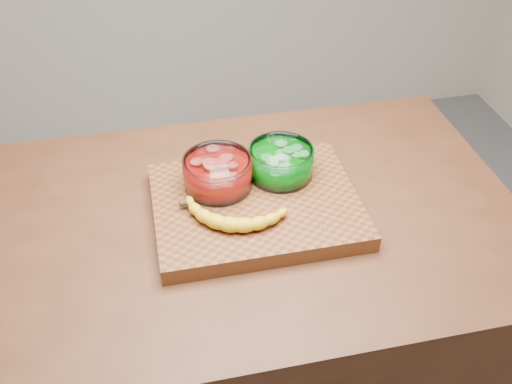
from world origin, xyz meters
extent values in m
cube|color=#4B2816|center=(0.00, 0.00, 0.45)|extent=(1.20, 0.80, 0.90)
cube|color=brown|center=(0.00, 0.00, 0.92)|extent=(0.45, 0.35, 0.04)
cylinder|color=white|center=(-0.07, 0.06, 0.98)|extent=(0.15, 0.15, 0.07)
cylinder|color=red|center=(-0.07, 0.06, 0.97)|extent=(0.13, 0.13, 0.04)
cylinder|color=#FF5A50|center=(-0.07, 0.06, 1.00)|extent=(0.13, 0.13, 0.02)
cylinder|color=white|center=(0.07, 0.08, 0.97)|extent=(0.15, 0.15, 0.07)
cylinder|color=#038C0C|center=(0.07, 0.08, 0.96)|extent=(0.13, 0.13, 0.04)
cylinder|color=#69D966|center=(0.07, 0.08, 0.99)|extent=(0.12, 0.12, 0.02)
camera|label=1|loc=(-0.20, -0.93, 1.76)|focal=40.00mm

